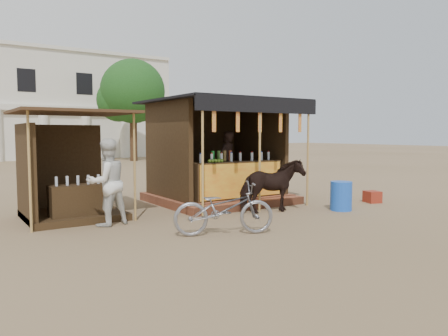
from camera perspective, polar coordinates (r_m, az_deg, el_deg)
The scene contains 10 objects.
ground at distance 8.90m, azimuth 5.75°, elevation -7.75°, with size 120.00×120.00×0.00m, color #846B4C.
main_stall at distance 12.05m, azimuth -0.57°, elevation 0.42°, with size 3.60×3.61×2.78m.
secondary_stall at distance 10.29m, azimuth -20.16°, elevation -1.55°, with size 2.40×2.40×2.38m.
cow at distance 10.46m, azimuth 6.24°, elevation -2.37°, with size 0.69×1.52×1.28m, color black.
motorbike at distance 8.16m, azimuth -0.01°, elevation -5.32°, with size 0.66×1.88×0.99m, color gray.
bystander at distance 9.25m, azimuth -15.05°, elevation -1.81°, with size 0.87×0.68×1.79m, color silver.
blue_barrel at distance 11.14m, azimuth 15.04°, elevation -3.54°, with size 0.53×0.53×0.71m, color blue.
red_crate at distance 12.68m, azimuth 18.80°, elevation -3.58°, with size 0.36×0.41×0.31m, color maroon.
cooler at distance 12.27m, azimuth 6.29°, elevation -3.28°, with size 0.76×0.66×0.46m.
tree at distance 31.13m, azimuth -12.25°, elevation 9.46°, with size 4.50×4.40×7.00m.
Camera 1 is at (-5.52, -6.72, 1.89)m, focal length 35.00 mm.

